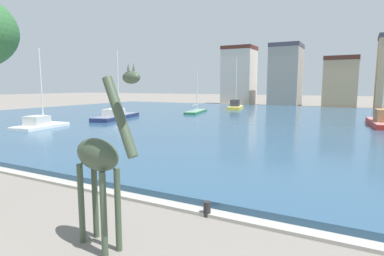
% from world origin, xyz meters
% --- Properties ---
extents(harbor_water, '(84.69, 54.00, 0.36)m').
position_xyz_m(harbor_water, '(0.00, 34.90, 0.18)').
color(harbor_water, '#2D5170').
rests_on(harbor_water, ground).
extents(quay_edge_coping, '(84.69, 0.50, 0.12)m').
position_xyz_m(quay_edge_coping, '(0.00, 7.65, 0.06)').
color(quay_edge_coping, '#ADA89E').
rests_on(quay_edge_coping, ground).
extents(giraffe_statue, '(2.64, 1.10, 4.69)m').
position_xyz_m(giraffe_statue, '(2.50, 4.42, 2.39)').
color(giraffe_statue, '#3D4C38').
rests_on(giraffe_statue, ground).
extents(sailboat_navy, '(4.33, 9.95, 8.35)m').
position_xyz_m(sailboat_navy, '(-17.07, 27.70, 0.55)').
color(sailboat_navy, navy).
rests_on(sailboat_navy, ground).
extents(sailboat_red, '(2.71, 8.84, 9.18)m').
position_xyz_m(sailboat_red, '(10.43, 34.47, 0.66)').
color(sailboat_red, red).
rests_on(sailboat_red, ground).
extents(sailboat_green, '(3.36, 8.42, 6.58)m').
position_xyz_m(sailboat_green, '(-12.71, 39.93, 0.36)').
color(sailboat_green, '#236B42').
rests_on(sailboat_green, ground).
extents(sailboat_yellow, '(3.38, 7.39, 8.93)m').
position_xyz_m(sailboat_yellow, '(-10.45, 50.30, 0.62)').
color(sailboat_yellow, gold).
rests_on(sailboat_yellow, ground).
extents(sailboat_white, '(3.08, 6.12, 7.66)m').
position_xyz_m(sailboat_white, '(-17.72, 17.87, 0.51)').
color(sailboat_white, white).
rests_on(sailboat_white, ground).
extents(mooring_bollard, '(0.24, 0.24, 0.50)m').
position_xyz_m(mooring_bollard, '(4.05, 7.50, 0.25)').
color(mooring_bollard, '#232326').
rests_on(mooring_bollard, ground).
extents(townhouse_end_terrace, '(6.92, 6.07, 13.05)m').
position_xyz_m(townhouse_end_terrace, '(-15.93, 67.38, 6.54)').
color(townhouse_end_terrace, beige).
rests_on(townhouse_end_terrace, ground).
extents(townhouse_narrow_midrow, '(5.97, 7.10, 12.71)m').
position_xyz_m(townhouse_narrow_midrow, '(-5.16, 65.36, 6.37)').
color(townhouse_narrow_midrow, gray).
rests_on(townhouse_narrow_midrow, ground).
extents(townhouse_tall_gabled, '(6.11, 6.26, 9.76)m').
position_xyz_m(townhouse_tall_gabled, '(5.21, 65.41, 4.90)').
color(townhouse_tall_gabled, tan).
rests_on(townhouse_tall_gabled, ground).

